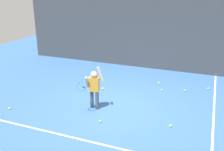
{
  "coord_description": "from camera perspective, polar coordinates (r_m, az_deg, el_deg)",
  "views": [
    {
      "loc": [
        2.63,
        -6.87,
        3.64
      ],
      "look_at": [
        -0.27,
        0.4,
        0.85
      ],
      "focal_mm": 41.06,
      "sensor_mm": 36.0,
      "label": 1
    }
  ],
  "objects": [
    {
      "name": "tennis_ball_4",
      "position": [
        9.46,
        11.03,
        -3.18
      ],
      "size": [
        0.07,
        0.07,
        0.07
      ],
      "primitive_type": "sphere",
      "color": "#CCE033",
      "rests_on": "ground"
    },
    {
      "name": "court_line_baseline",
      "position": [
        6.57,
        -6.06,
        -14.16
      ],
      "size": [
        9.0,
        0.05,
        0.0
      ],
      "primitive_type": "cube",
      "color": "white",
      "rests_on": "ground"
    },
    {
      "name": "tennis_ball_5",
      "position": [
        9.41,
        -2.08,
        -2.94
      ],
      "size": [
        0.07,
        0.07,
        0.07
      ],
      "primitive_type": "sphere",
      "color": "#CCE033",
      "rests_on": "ground"
    },
    {
      "name": "tennis_ball_6",
      "position": [
        8.57,
        -21.84,
        -6.81
      ],
      "size": [
        0.07,
        0.07,
        0.07
      ],
      "primitive_type": "sphere",
      "color": "#CCE033",
      "rests_on": "ground"
    },
    {
      "name": "fence_post_0",
      "position": [
        14.22,
        -16.06,
        11.22
      ],
      "size": [
        0.09,
        0.09,
        3.48
      ],
      "primitive_type": "cylinder",
      "color": "slate",
      "rests_on": "ground"
    },
    {
      "name": "tennis_ball_0",
      "position": [
        10.1,
        10.4,
        -1.63
      ],
      "size": [
        0.07,
        0.07,
        0.07
      ],
      "primitive_type": "sphere",
      "color": "#CCE033",
      "rests_on": "ground"
    },
    {
      "name": "fence_post_2",
      "position": [
        11.62,
        8.48,
        10.02
      ],
      "size": [
        0.09,
        0.09,
        3.48
      ],
      "primitive_type": "cylinder",
      "color": "slate",
      "rests_on": "ground"
    },
    {
      "name": "ground_plane",
      "position": [
        8.21,
        0.68,
        -6.72
      ],
      "size": [
        20.0,
        20.0,
        0.0
      ],
      "primitive_type": "plane",
      "color": "#335B93"
    },
    {
      "name": "tennis_ball_1",
      "position": [
        10.04,
        20.65,
        -2.75
      ],
      "size": [
        0.07,
        0.07,
        0.07
      ],
      "primitive_type": "sphere",
      "color": "#CCE033",
      "rests_on": "ground"
    },
    {
      "name": "fence_post_3",
      "position": [
        11.33,
        23.45,
        8.38
      ],
      "size": [
        0.09,
        0.09,
        3.48
      ],
      "primitive_type": "cylinder",
      "color": "slate",
      "rests_on": "ground"
    },
    {
      "name": "tennis_ball_2",
      "position": [
        7.27,
        -2.63,
        -10.14
      ],
      "size": [
        0.07,
        0.07,
        0.07
      ],
      "primitive_type": "sphere",
      "color": "#CCE033",
      "rests_on": "ground"
    },
    {
      "name": "court_line_sideline",
      "position": [
        8.67,
        21.78,
        -6.7
      ],
      "size": [
        0.05,
        9.0,
        0.0
      ],
      "primitive_type": "cube",
      "color": "white",
      "rests_on": "ground"
    },
    {
      "name": "fence_post_1",
      "position": [
        12.64,
        -5.02,
        10.92
      ],
      "size": [
        0.09,
        0.09,
        3.48
      ],
      "primitive_type": "cylinder",
      "color": "slate",
      "rests_on": "ground"
    },
    {
      "name": "back_fence_windscreen",
      "position": [
        11.58,
        8.39,
        9.61
      ],
      "size": [
        12.24,
        0.08,
        3.33
      ],
      "primitive_type": "cube",
      "color": "#383D42",
      "rests_on": "ground"
    },
    {
      "name": "tennis_player",
      "position": [
        7.76,
        -4.11,
        -2.49
      ],
      "size": [
        0.63,
        0.67,
        1.35
      ],
      "rotation": [
        0.0,
        0.0,
        0.21
      ],
      "color": "#3F4C59",
      "rests_on": "ground"
    },
    {
      "name": "tennis_ball_3",
      "position": [
        7.23,
        12.88,
        -10.86
      ],
      "size": [
        0.07,
        0.07,
        0.07
      ],
      "primitive_type": "sphere",
      "color": "#CCE033",
      "rests_on": "ground"
    },
    {
      "name": "tennis_ball_7",
      "position": [
        9.59,
        15.88,
        -3.26
      ],
      "size": [
        0.07,
        0.07,
        0.07
      ],
      "primitive_type": "sphere",
      "color": "#CCE033",
      "rests_on": "ground"
    }
  ]
}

